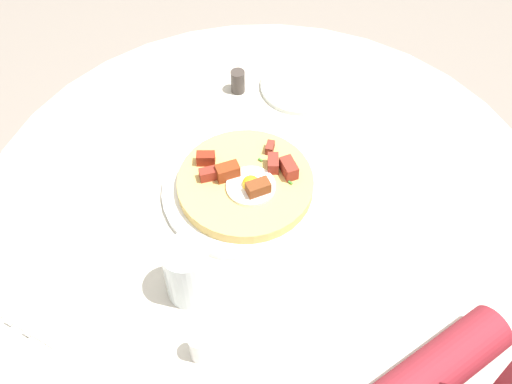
{
  "coord_description": "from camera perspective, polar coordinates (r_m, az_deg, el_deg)",
  "views": [
    {
      "loc": [
        0.63,
        0.02,
        1.57
      ],
      "look_at": [
        -0.01,
        -0.02,
        0.74
      ],
      "focal_mm": 43.46,
      "sensor_mm": 36.0,
      "label": 1
    }
  ],
  "objects": [
    {
      "name": "water_glass",
      "position": [
        0.93,
        -6.36,
        -7.36
      ],
      "size": [
        0.07,
        0.07,
        0.11
      ],
      "primitive_type": "cylinder",
      "color": "silver",
      "rests_on": "dining_table"
    },
    {
      "name": "bread_plate",
      "position": [
        1.26,
        4.12,
        9.71
      ],
      "size": [
        0.16,
        0.16,
        0.01
      ],
      "primitive_type": "cylinder",
      "color": "silver",
      "rests_on": "dining_table"
    },
    {
      "name": "pepper_shaker",
      "position": [
        1.24,
        -1.68,
        10.13
      ],
      "size": [
        0.03,
        0.03,
        0.05
      ],
      "primitive_type": "cylinder",
      "color": "#3F3833",
      "rests_on": "dining_table"
    },
    {
      "name": "knife",
      "position": [
        1.03,
        -18.58,
        -7.51
      ],
      "size": [
        0.17,
        0.09,
        0.0
      ],
      "primitive_type": "cube",
      "rotation": [
        0.0,
        0.0,
        2.68
      ],
      "color": "silver",
      "rests_on": "napkin"
    },
    {
      "name": "ground_plane",
      "position": [
        1.69,
        0.64,
        -15.98
      ],
      "size": [
        6.0,
        6.0,
        0.0
      ],
      "primitive_type": "plane",
      "color": "gray"
    },
    {
      "name": "pizza_plate",
      "position": [
        1.07,
        -0.97,
        0.19
      ],
      "size": [
        0.29,
        0.29,
        0.01
      ],
      "primitive_type": "cylinder",
      "color": "white",
      "rests_on": "dining_table"
    },
    {
      "name": "napkin",
      "position": [
        1.02,
        -17.78,
        -8.11
      ],
      "size": [
        0.21,
        0.2,
        0.0
      ],
      "primitive_type": "cube",
      "rotation": [
        0.0,
        0.0,
        2.68
      ],
      "color": "white",
      "rests_on": "dining_table"
    },
    {
      "name": "dining_table",
      "position": [
        1.2,
        0.87,
        -6.15
      ],
      "size": [
        1.0,
        1.0,
        0.72
      ],
      "color": "beige",
      "rests_on": "ground_plane"
    },
    {
      "name": "salt_shaker",
      "position": [
        0.9,
        -5.28,
        -14.01
      ],
      "size": [
        0.03,
        0.03,
        0.06
      ],
      "primitive_type": "cylinder",
      "color": "white",
      "rests_on": "dining_table"
    },
    {
      "name": "fork",
      "position": [
        1.01,
        -17.08,
        -8.46
      ],
      "size": [
        0.17,
        0.09,
        0.0
      ],
      "primitive_type": "cube",
      "rotation": [
        0.0,
        0.0,
        2.68
      ],
      "color": "silver",
      "rests_on": "napkin"
    },
    {
      "name": "breakfast_pizza",
      "position": [
        1.06,
        -0.93,
        0.85
      ],
      "size": [
        0.23,
        0.23,
        0.05
      ],
      "color": "tan",
      "rests_on": "pizza_plate"
    }
  ]
}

